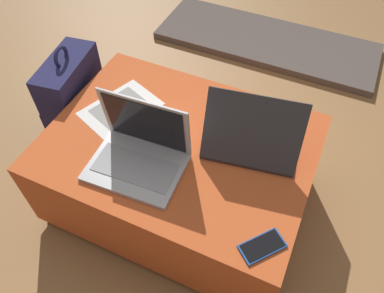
% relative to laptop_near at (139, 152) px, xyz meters
% --- Properties ---
extents(ground_plane, '(14.00, 14.00, 0.00)m').
position_rel_laptop_near_xyz_m(ground_plane, '(0.08, 0.14, -0.45)').
color(ground_plane, '#9E7042').
extents(ottoman, '(1.00, 0.74, 0.40)m').
position_rel_laptop_near_xyz_m(ottoman, '(0.08, 0.14, -0.25)').
color(ottoman, maroon).
rests_on(ottoman, ground_plane).
extents(laptop_near, '(0.34, 0.26, 0.25)m').
position_rel_laptop_near_xyz_m(laptop_near, '(0.00, 0.00, 0.00)').
color(laptop_near, '#B7B7BC').
rests_on(laptop_near, ottoman).
extents(laptop_far, '(0.37, 0.31, 0.25)m').
position_rel_laptop_near_xyz_m(laptop_far, '(0.34, 0.23, -0.00)').
color(laptop_far, '#333338').
rests_on(laptop_far, ottoman).
extents(cell_phone, '(0.14, 0.15, 0.01)m').
position_rel_laptop_near_xyz_m(cell_phone, '(0.50, -0.13, -0.05)').
color(cell_phone, '#1E4C9E').
rests_on(cell_phone, ottoman).
extents(backpack, '(0.23, 0.35, 0.56)m').
position_rel_laptop_near_xyz_m(backpack, '(-0.53, 0.27, -0.22)').
color(backpack, '#23234C').
rests_on(backpack, ground_plane).
extents(paper_sheet, '(0.30, 0.35, 0.00)m').
position_rel_laptop_near_xyz_m(paper_sheet, '(-0.21, 0.20, -0.05)').
color(paper_sheet, white).
rests_on(paper_sheet, ottoman).
extents(fireplace_hearth, '(1.40, 0.50, 0.04)m').
position_rel_laptop_near_xyz_m(fireplace_hearth, '(0.08, 1.43, -0.43)').
color(fireplace_hearth, '#564C47').
rests_on(fireplace_hearth, ground_plane).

